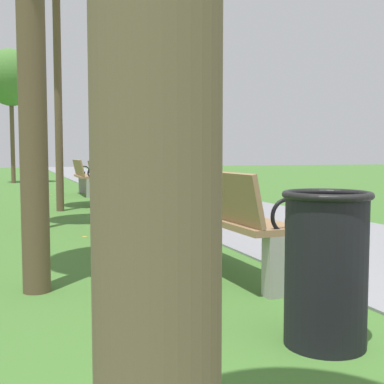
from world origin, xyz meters
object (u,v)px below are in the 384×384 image
Objects in this scene: park_bench_2 at (227,219)px; tree_5 at (11,78)px; park_bench_3 at (144,194)px; park_bench_5 at (84,176)px; trash_bin at (326,268)px; park_bench_4 at (104,182)px; pedestrian_walking at (133,158)px.

tree_5 reaches higher than park_bench_2.
park_bench_3 and park_bench_5 have the same top height.
park_bench_3 is 1.91× the size of trash_bin.
park_bench_4 is (-0.00, 3.15, 0.00)m from park_bench_3.
park_bench_5 is at bearing 90.00° from park_bench_2.
park_bench_3 is 9.01m from pedestrian_walking.
park_bench_4 is 9.81m from tree_5.
park_bench_3 reaches higher than trash_bin.
tree_5 is at bearing 104.89° from park_bench_5.
park_bench_4 is 0.34× the size of tree_5.
park_bench_5 is 1.91× the size of trash_bin.
park_bench_4 and park_bench_5 have the same top height.
pedestrian_walking is (3.55, -3.47, -2.79)m from tree_5.
pedestrian_walking reaches higher than park_bench_2.
park_bench_4 is at bearing -79.71° from tree_5.
tree_5 is at bearing 100.29° from park_bench_4.
trash_bin is (-0.15, -10.49, -0.06)m from park_bench_5.
park_bench_5 reaches higher than trash_bin.
park_bench_2 and park_bench_4 have the same top height.
trash_bin is (-2.04, -13.24, -0.50)m from pedestrian_walking.
trash_bin is at bearing -91.90° from park_bench_3.
park_bench_4 is at bearing 90.00° from park_bench_3.
trash_bin is (-0.15, -4.45, -0.06)m from park_bench_3.
tree_5 reaches higher than pedestrian_walking.
park_bench_3 is at bearing -90.00° from park_bench_4.
park_bench_2 is at bearing -90.00° from park_bench_5.
park_bench_3 is at bearing -90.00° from park_bench_5.
tree_5 reaches higher than park_bench_4.
park_bench_5 is 3.37m from pedestrian_walking.
tree_5 is at bearing 97.68° from park_bench_3.
tree_5 is (-1.65, 15.07, 3.23)m from park_bench_2.
park_bench_3 is (-0.00, 2.81, 0.00)m from park_bench_2.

